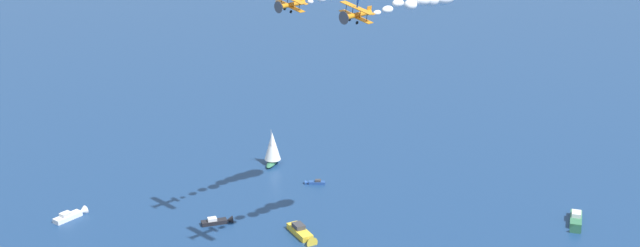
# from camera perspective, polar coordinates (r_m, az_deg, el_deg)

# --- Properties ---
(motorboat_near_centre) EXTENTS (6.76, 9.87, 2.85)m
(motorboat_near_centre) POSITION_cam_1_polar(r_m,az_deg,el_deg) (206.33, 16.13, -6.07)
(motorboat_near_centre) COLOR #33704C
(motorboat_near_centre) RESTS_ON ground_plane
(motorboat_far_stbd) EXTENTS (2.91, 8.45, 2.40)m
(motorboat_far_stbd) POSITION_cam_1_polar(r_m,az_deg,el_deg) (209.24, -15.67, -5.69)
(motorboat_far_stbd) COLOR white
(motorboat_far_stbd) RESTS_ON ground_plane
(motorboat_inshore) EXTENTS (10.32, 5.65, 2.91)m
(motorboat_inshore) POSITION_cam_1_polar(r_m,az_deg,el_deg) (192.97, -1.12, -7.10)
(motorboat_inshore) COLOR gold
(motorboat_inshore) RESTS_ON ground_plane
(motorboat_mid_cluster) EXTENTS (4.94, 7.07, 2.05)m
(motorboat_mid_cluster) POSITION_cam_1_polar(r_m,az_deg,el_deg) (200.22, -6.55, -6.26)
(motorboat_mid_cluster) COLOR black
(motorboat_mid_cluster) RESTS_ON ground_plane
(motorboat_outer_ring_a) EXTENTS (4.56, 4.25, 1.44)m
(motorboat_outer_ring_a) POSITION_cam_1_polar(r_m,az_deg,el_deg) (218.83, -0.39, -3.80)
(motorboat_outer_ring_a) COLOR #23478C
(motorboat_outer_ring_a) RESTS_ON ground_plane
(sailboat_outer_ring_c) EXTENTS (5.80, 7.73, 9.85)m
(sailboat_outer_ring_c) POSITION_cam_1_polar(r_m,az_deg,el_deg) (229.36, -3.08, -1.57)
(sailboat_outer_ring_c) COLOR #33704C
(sailboat_outer_ring_c) RESTS_ON ground_plane
(biplane_lead) EXTENTS (7.44, 6.80, 3.66)m
(biplane_lead) POSITION_cam_1_polar(r_m,az_deg,el_deg) (153.38, 2.34, 7.03)
(biplane_lead) COLOR orange
(wingwalker_lead) EXTENTS (0.92, 0.22, 1.79)m
(wingwalker_lead) POSITION_cam_1_polar(r_m,az_deg,el_deg) (152.67, 2.45, 7.80)
(wingwalker_lead) COLOR #1E4CB2
(smoke_trail_lead) EXTENTS (4.58, 21.89, 3.36)m
(smoke_trail_lead) POSITION_cam_1_polar(r_m,az_deg,el_deg) (167.21, 6.98, 7.90)
(smoke_trail_lead) COLOR white
(biplane_wingman) EXTENTS (7.44, 6.80, 3.66)m
(biplane_wingman) POSITION_cam_1_polar(r_m,az_deg,el_deg) (169.77, -1.92, 7.68)
(biplane_wingman) COLOR orange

